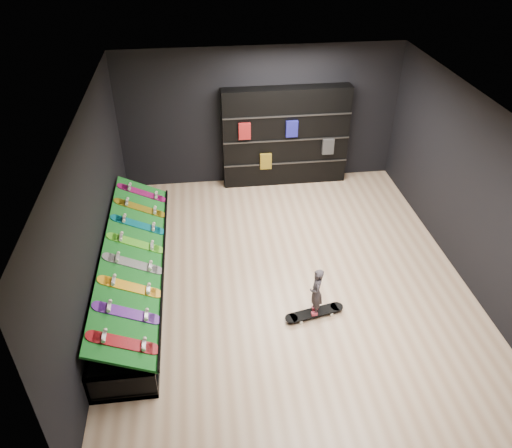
{
  "coord_description": "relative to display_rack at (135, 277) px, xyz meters",
  "views": [
    {
      "loc": [
        -1.33,
        -6.52,
        5.63
      ],
      "look_at": [
        -0.5,
        0.2,
        1.0
      ],
      "focal_mm": 35.0,
      "sensor_mm": 36.0,
      "label": 1
    }
  ],
  "objects": [
    {
      "name": "wall_front",
      "position": [
        2.55,
        -3.5,
        1.25
      ],
      "size": [
        6.0,
        0.02,
        3.0
      ],
      "primitive_type": "cube",
      "color": "black",
      "rests_on": "ground"
    },
    {
      "name": "turf_ramp",
      "position": [
        0.05,
        0.0,
        0.46
      ],
      "size": [
        0.92,
        4.5,
        0.46
      ],
      "primitive_type": "cube",
      "rotation": [
        0.0,
        0.44,
        0.0
      ],
      "color": "#0D5716",
      "rests_on": "display_rack"
    },
    {
      "name": "floor",
      "position": [
        2.55,
        0.0,
        -0.25
      ],
      "size": [
        6.0,
        7.0,
        0.01
      ],
      "primitive_type": "cube",
      "color": "#CBAA89",
      "rests_on": "ground"
    },
    {
      "name": "wall_left",
      "position": [
        -0.45,
        0.0,
        1.25
      ],
      "size": [
        0.02,
        7.0,
        3.0
      ],
      "primitive_type": "cube",
      "color": "black",
      "rests_on": "ground"
    },
    {
      "name": "display_rack",
      "position": [
        0.0,
        0.0,
        0.0
      ],
      "size": [
        0.9,
        4.5,
        0.5
      ],
      "primitive_type": null,
      "color": "black",
      "rests_on": "ground"
    },
    {
      "name": "display_board_6",
      "position": [
        0.06,
        1.36,
        0.49
      ],
      "size": [
        0.93,
        0.22,
        0.5
      ],
      "primitive_type": null,
      "rotation": [
        0.0,
        0.44,
        0.0
      ],
      "color": "yellow",
      "rests_on": "turf_ramp"
    },
    {
      "name": "display_board_4",
      "position": [
        0.06,
        0.27,
        0.49
      ],
      "size": [
        0.93,
        0.22,
        0.5
      ],
      "primitive_type": null,
      "rotation": [
        0.0,
        0.44,
        0.0
      ],
      "color": "green",
      "rests_on": "turf_ramp"
    },
    {
      "name": "child",
      "position": [
        2.82,
        -1.01,
        0.09
      ],
      "size": [
        0.16,
        0.21,
        0.5
      ],
      "primitive_type": "imported",
      "rotation": [
        0.0,
        0.0,
        -1.72
      ],
      "color": "black",
      "rests_on": "floor_skateboard"
    },
    {
      "name": "wall_right",
      "position": [
        5.55,
        0.0,
        1.25
      ],
      "size": [
        0.02,
        7.0,
        3.0
      ],
      "primitive_type": "cube",
      "color": "black",
      "rests_on": "ground"
    },
    {
      "name": "display_board_7",
      "position": [
        0.06,
        1.9,
        0.49
      ],
      "size": [
        0.93,
        0.22,
        0.5
      ],
      "primitive_type": null,
      "rotation": [
        0.0,
        0.44,
        0.0
      ],
      "color": "#E5198C",
      "rests_on": "turf_ramp"
    },
    {
      "name": "display_board_2",
      "position": [
        0.06,
        -0.81,
        0.49
      ],
      "size": [
        0.93,
        0.22,
        0.5
      ],
      "primitive_type": null,
      "rotation": [
        0.0,
        0.44,
        0.0
      ],
      "color": "orange",
      "rests_on": "turf_ramp"
    },
    {
      "name": "display_board_1",
      "position": [
        0.06,
        -1.36,
        0.49
      ],
      "size": [
        0.93,
        0.22,
        0.5
      ],
      "primitive_type": null,
      "rotation": [
        0.0,
        0.44,
        0.0
      ],
      "color": "purple",
      "rests_on": "turf_ramp"
    },
    {
      "name": "display_board_5",
      "position": [
        0.06,
        0.81,
        0.49
      ],
      "size": [
        0.93,
        0.22,
        0.5
      ],
      "primitive_type": null,
      "rotation": [
        0.0,
        0.44,
        0.0
      ],
      "color": "#0C8C99",
      "rests_on": "turf_ramp"
    },
    {
      "name": "display_board_3",
      "position": [
        0.06,
        -0.27,
        0.49
      ],
      "size": [
        0.93,
        0.22,
        0.5
      ],
      "primitive_type": null,
      "rotation": [
        0.0,
        0.44,
        0.0
      ],
      "color": "black",
      "rests_on": "turf_ramp"
    },
    {
      "name": "wall_back",
      "position": [
        2.55,
        3.5,
        1.25
      ],
      "size": [
        6.0,
        0.02,
        3.0
      ],
      "primitive_type": "cube",
      "color": "black",
      "rests_on": "ground"
    },
    {
      "name": "floor_skateboard",
      "position": [
        2.82,
        -1.01,
        -0.2
      ],
      "size": [
        1.0,
        0.42,
        0.09
      ],
      "primitive_type": null,
      "rotation": [
        0.0,
        0.0,
        0.21
      ],
      "color": "black",
      "rests_on": "ground"
    },
    {
      "name": "display_board_0",
      "position": [
        0.06,
        -1.9,
        0.49
      ],
      "size": [
        0.93,
        0.22,
        0.5
      ],
      "primitive_type": null,
      "rotation": [
        0.0,
        0.44,
        0.0
      ],
      "color": "red",
      "rests_on": "turf_ramp"
    },
    {
      "name": "back_shelving",
      "position": [
        3.08,
        3.32,
        0.84
      ],
      "size": [
        2.73,
        0.32,
        2.18
      ],
      "primitive_type": "cube",
      "color": "black",
      "rests_on": "ground"
    },
    {
      "name": "ceiling",
      "position": [
        2.55,
        0.0,
        2.75
      ],
      "size": [
        6.0,
        7.0,
        0.01
      ],
      "primitive_type": "cube",
      "color": "white",
      "rests_on": "ground"
    }
  ]
}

